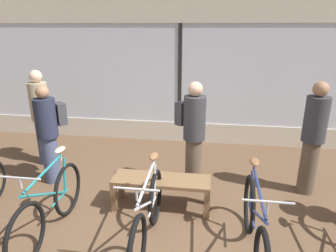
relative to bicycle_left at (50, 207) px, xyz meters
The scene contains 10 objects.
ground_plane 1.31m from the bicycle_left, ahead, with size 24.00×24.00×0.00m, color brown.
shop_back_wall 3.94m from the bicycle_left, 70.64° to the left, with size 12.00×0.08×3.20m.
bicycle_left is the anchor object (origin of this frame).
bicycle_center 1.25m from the bicycle_left, ahead, with size 0.46×1.75×1.05m.
bicycle_right 2.48m from the bicycle_left, ahead, with size 0.46×1.81×1.05m.
display_bench 1.50m from the bicycle_left, 31.90° to the left, with size 1.40×0.44×0.47m.
customer_near_rack 2.39m from the bicycle_left, 121.00° to the left, with size 0.47×0.56×1.80m.
customer_by_window 2.27m from the bicycle_left, 40.36° to the left, with size 0.56×0.52×1.76m.
customer_mid_floor 1.56m from the bicycle_left, 117.26° to the left, with size 0.54×0.55×1.66m.
customer_near_bench 3.86m from the bicycle_left, 24.03° to the left, with size 0.38×0.38×1.79m.
Camera 1 is at (0.68, -3.06, 2.53)m, focal length 32.00 mm.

